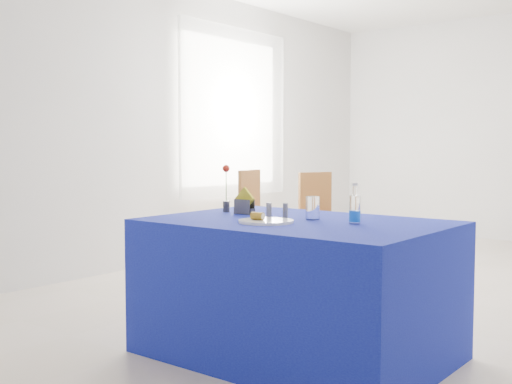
# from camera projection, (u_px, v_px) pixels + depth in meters

# --- Properties ---
(floor) EXTENTS (7.00, 7.00, 0.00)m
(floor) POSITION_uv_depth(u_px,v_px,m) (402.00, 294.00, 5.10)
(floor) COLOR beige
(floor) RESTS_ON ground
(room_shell) EXTENTS (7.00, 7.00, 7.00)m
(room_shell) POSITION_uv_depth(u_px,v_px,m) (406.00, 72.00, 4.98)
(room_shell) COLOR silver
(room_shell) RESTS_ON ground
(window_pane) EXTENTS (0.04, 1.50, 1.60)m
(window_pane) POSITION_uv_depth(u_px,v_px,m) (231.00, 113.00, 7.14)
(window_pane) COLOR white
(window_pane) RESTS_ON room_shell
(curtain) EXTENTS (0.04, 1.75, 1.85)m
(curtain) POSITION_uv_depth(u_px,v_px,m) (236.00, 112.00, 7.10)
(curtain) COLOR white
(curtain) RESTS_ON room_shell
(plate) EXTENTS (0.30, 0.30, 0.01)m
(plate) POSITION_uv_depth(u_px,v_px,m) (266.00, 221.00, 3.43)
(plate) COLOR white
(plate) RESTS_ON blue_table
(drinking_glass) EXTENTS (0.08, 0.08, 0.13)m
(drinking_glass) POSITION_uv_depth(u_px,v_px,m) (313.00, 208.00, 3.57)
(drinking_glass) COLOR white
(drinking_glass) RESTS_ON blue_table
(salt_shaker) EXTENTS (0.03, 0.03, 0.08)m
(salt_shaker) POSITION_uv_depth(u_px,v_px,m) (269.00, 210.00, 3.69)
(salt_shaker) COLOR slate
(salt_shaker) RESTS_ON blue_table
(pepper_shaker) EXTENTS (0.03, 0.03, 0.08)m
(pepper_shaker) POSITION_uv_depth(u_px,v_px,m) (285.00, 210.00, 3.66)
(pepper_shaker) COLOR #5D5D62
(pepper_shaker) RESTS_ON blue_table
(blue_table) EXTENTS (1.60, 1.10, 0.76)m
(blue_table) POSITION_uv_depth(u_px,v_px,m) (297.00, 288.00, 3.57)
(blue_table) COLOR navy
(blue_table) RESTS_ON floor
(water_bottle) EXTENTS (0.06, 0.06, 0.21)m
(water_bottle) POSITION_uv_depth(u_px,v_px,m) (355.00, 210.00, 3.38)
(water_bottle) COLOR white
(water_bottle) RESTS_ON blue_table
(napkin_holder) EXTENTS (0.15, 0.06, 0.16)m
(napkin_holder) POSITION_uv_depth(u_px,v_px,m) (244.00, 206.00, 3.87)
(napkin_holder) COLOR #333337
(napkin_holder) RESTS_ON blue_table
(rose_vase) EXTENTS (0.05, 0.05, 0.29)m
(rose_vase) POSITION_uv_depth(u_px,v_px,m) (226.00, 190.00, 3.98)
(rose_vase) COLOR #2A2A2F
(rose_vase) RESTS_ON blue_table
(chair_win_a) EXTENTS (0.49, 0.49, 0.93)m
(chair_win_a) POSITION_uv_depth(u_px,v_px,m) (258.00, 208.00, 6.56)
(chair_win_a) COLOR #9A5D2D
(chair_win_a) RESTS_ON floor
(chair_win_b) EXTENTS (0.53, 0.53, 0.90)m
(chair_win_b) POSITION_uv_depth(u_px,v_px,m) (320.00, 208.00, 6.77)
(chair_win_b) COLOR #9A5D2D
(chair_win_b) RESTS_ON floor
(banana_pieces) EXTENTS (0.07, 0.05, 0.04)m
(banana_pieces) POSITION_uv_depth(u_px,v_px,m) (258.00, 216.00, 3.43)
(banana_pieces) COLOR gold
(banana_pieces) RESTS_ON plate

